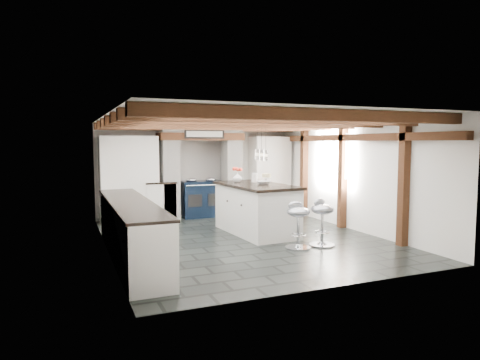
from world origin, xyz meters
name	(u,v)px	position (x,y,z in m)	size (l,w,h in m)	color
ground	(243,239)	(0.00, 0.00, 0.00)	(6.00, 6.00, 0.00)	black
room_shell	(192,179)	(-0.61, 1.42, 1.07)	(6.00, 6.03, 6.00)	white
range_cooker	(201,198)	(0.00, 2.68, 0.47)	(1.00, 0.63, 0.99)	black
kitchen_island	(256,208)	(0.45, 0.38, 0.52)	(1.19, 2.10, 1.34)	white
bar_stool_near	(322,217)	(1.08, -1.06, 0.53)	(0.53, 0.53, 0.85)	silver
bar_stool_far	(298,220)	(0.58, -1.06, 0.51)	(0.44, 0.44, 0.82)	silver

